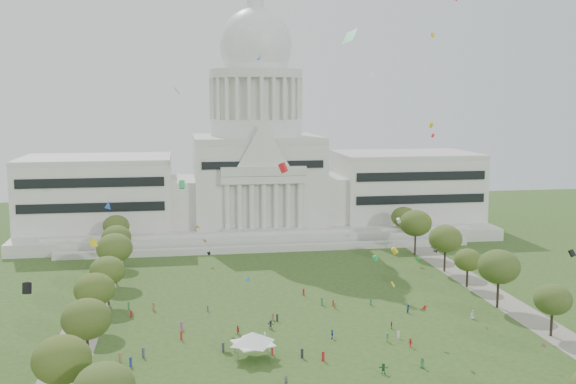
% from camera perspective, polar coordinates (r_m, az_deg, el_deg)
% --- Properties ---
extents(ground, '(400.00, 400.00, 0.00)m').
position_cam_1_polar(ground, '(133.91, 3.20, -12.93)').
color(ground, '#2D4A1D').
rests_on(ground, ground).
extents(capitol, '(160.00, 64.50, 91.30)m').
position_cam_1_polar(capitol, '(238.57, -2.67, 1.87)').
color(capitol, beige).
rests_on(capitol, ground).
extents(path_left, '(8.00, 160.00, 0.04)m').
position_cam_1_polar(path_left, '(160.71, -16.48, -9.63)').
color(path_left, gray).
rests_on(path_left, ground).
extents(path_right, '(8.00, 160.00, 0.04)m').
position_cam_1_polar(path_right, '(176.30, 16.57, -8.06)').
color(path_right, gray).
rests_on(path_right, ground).
extents(row_tree_l_0, '(8.85, 8.85, 12.59)m').
position_cam_1_polar(row_tree_l_0, '(109.11, -18.61, -13.31)').
color(row_tree_l_0, black).
rests_on(row_tree_l_0, ground).
extents(row_tree_l_1, '(8.86, 8.86, 12.59)m').
position_cam_1_polar(row_tree_l_1, '(126.37, -16.70, -10.26)').
color(row_tree_l_1, black).
rests_on(row_tree_l_1, ground).
extents(row_tree_r_1, '(7.58, 7.58, 10.78)m').
position_cam_1_polar(row_tree_r_1, '(146.62, 21.51, -8.47)').
color(row_tree_r_1, black).
rests_on(row_tree_r_1, ground).
extents(row_tree_l_2, '(8.42, 8.42, 11.97)m').
position_cam_1_polar(row_tree_l_2, '(145.86, -16.06, -7.95)').
color(row_tree_l_2, black).
rests_on(row_tree_l_2, ground).
extents(row_tree_r_2, '(9.55, 9.55, 13.58)m').
position_cam_1_polar(row_tree_r_2, '(161.33, 17.43, -6.05)').
color(row_tree_r_2, black).
rests_on(row_tree_r_2, ground).
extents(row_tree_l_3, '(8.12, 8.12, 11.55)m').
position_cam_1_polar(row_tree_l_3, '(161.77, -15.04, -6.45)').
color(row_tree_l_3, black).
rests_on(row_tree_l_3, ground).
extents(row_tree_r_3, '(7.01, 7.01, 9.98)m').
position_cam_1_polar(row_tree_r_3, '(176.94, 14.98, -5.58)').
color(row_tree_r_3, black).
rests_on(row_tree_r_3, ground).
extents(row_tree_l_4, '(9.29, 9.29, 13.21)m').
position_cam_1_polar(row_tree_l_4, '(179.42, -14.48, -4.62)').
color(row_tree_l_4, black).
rests_on(row_tree_l_4, ground).
extents(row_tree_r_4, '(9.19, 9.19, 13.06)m').
position_cam_1_polar(row_tree_r_4, '(190.52, 13.18, -3.87)').
color(row_tree_r_4, black).
rests_on(row_tree_r_4, ground).
extents(row_tree_l_5, '(8.33, 8.33, 11.85)m').
position_cam_1_polar(row_tree_l_5, '(197.83, -14.32, -3.73)').
color(row_tree_l_5, black).
rests_on(row_tree_l_5, ground).
extents(row_tree_r_5, '(9.82, 9.82, 13.96)m').
position_cam_1_polar(row_tree_r_5, '(208.34, 10.76, -2.61)').
color(row_tree_r_5, black).
rests_on(row_tree_r_5, ground).
extents(row_tree_l_6, '(8.19, 8.19, 11.64)m').
position_cam_1_polar(row_tree_l_6, '(215.73, -14.35, -2.80)').
color(row_tree_l_6, black).
rests_on(row_tree_l_6, ground).
extents(row_tree_r_6, '(8.42, 8.42, 11.97)m').
position_cam_1_polar(row_tree_r_6, '(226.03, 9.78, -2.12)').
color(row_tree_r_6, black).
rests_on(row_tree_r_6, ground).
extents(event_tent, '(11.45, 11.45, 5.10)m').
position_cam_1_polar(event_tent, '(127.10, -3.00, -12.20)').
color(event_tent, '#4C4C4C').
rests_on(event_tent, ground).
extents(person_0, '(1.14, 1.00, 1.96)m').
position_cam_1_polar(person_0, '(154.05, 15.35, -9.99)').
color(person_0, silver).
rests_on(person_0, ground).
extents(person_2, '(1.10, 1.08, 1.97)m').
position_cam_1_polar(person_2, '(154.92, 10.16, -9.72)').
color(person_2, navy).
rests_on(person_2, ground).
extents(person_3, '(1.17, 1.29, 1.79)m').
position_cam_1_polar(person_3, '(135.20, 10.31, -12.44)').
color(person_3, '#B21E1E').
rests_on(person_3, ground).
extents(person_4, '(0.79, 1.21, 1.92)m').
position_cam_1_polar(person_4, '(137.58, 3.75, -11.93)').
color(person_4, navy).
rests_on(person_4, ground).
extents(person_5, '(1.83, 1.59, 1.89)m').
position_cam_1_polar(person_5, '(142.84, -1.48, -11.16)').
color(person_5, '#4C4C51').
rests_on(person_5, ground).
extents(person_6, '(0.99, 1.13, 1.94)m').
position_cam_1_polar(person_6, '(126.01, 11.30, -13.99)').
color(person_6, '#33723F').
rests_on(person_6, ground).
extents(person_7, '(0.72, 0.59, 1.76)m').
position_cam_1_polar(person_7, '(116.97, -0.17, -15.66)').
color(person_7, '#4C4C51').
rests_on(person_7, ground).
extents(person_8, '(0.95, 0.68, 1.79)m').
position_cam_1_polar(person_8, '(140.23, -4.29, -11.57)').
color(person_8, '#B21E1E').
rests_on(person_8, ground).
extents(person_9, '(1.19, 1.33, 1.84)m').
position_cam_1_polar(person_9, '(137.07, 8.43, -12.09)').
color(person_9, '#33723F').
rests_on(person_9, ground).
extents(person_10, '(0.67, 0.98, 1.53)m').
position_cam_1_polar(person_10, '(144.70, 8.76, -11.07)').
color(person_10, '#B21E1E').
rests_on(person_10, ground).
extents(person_11, '(1.92, 1.23, 1.93)m').
position_cam_1_polar(person_11, '(122.57, 8.08, -14.56)').
color(person_11, '#33723F').
rests_on(person_11, ground).
extents(distant_crowd, '(55.81, 41.62, 1.94)m').
position_cam_1_polar(distant_crowd, '(141.99, -4.31, -11.33)').
color(distant_crowd, navy).
rests_on(distant_crowd, ground).
extents(kite_swarm, '(94.67, 106.64, 64.37)m').
position_cam_1_polar(kite_swarm, '(132.11, 2.78, 0.40)').
color(kite_swarm, red).
rests_on(kite_swarm, ground).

